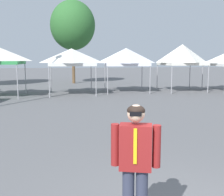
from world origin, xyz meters
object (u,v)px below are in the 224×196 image
Objects in this scene: canopy_tent_behind_left at (72,57)px; traffic_cone_near_barrier at (131,138)px; person_foreground at (135,161)px; canopy_tent_far_right at (182,55)px; tree_behind_tents_center at (73,25)px; canopy_tent_left_of_center at (126,57)px.

traffic_cone_near_barrier is at bearing -84.33° from canopy_tent_behind_left.
traffic_cone_near_barrier is at bearing 77.66° from person_foreground.
person_foreground is (0.43, -15.37, -1.42)m from canopy_tent_behind_left.
canopy_tent_far_right is at bearing 2.49° from canopy_tent_behind_left.
tree_behind_tents_center is 20.95m from traffic_cone_near_barrier.
tree_behind_tents_center is 12.68× the size of traffic_cone_near_barrier.
person_foreground is (-3.42, -16.14, -1.44)m from canopy_tent_left_of_center.
canopy_tent_far_right is (7.86, 0.34, 0.17)m from canopy_tent_behind_left.
canopy_tent_left_of_center is at bearing 173.87° from canopy_tent_far_right.
canopy_tent_behind_left is 0.94× the size of canopy_tent_left_of_center.
canopy_tent_behind_left is at bearing -168.68° from canopy_tent_left_of_center.
canopy_tent_behind_left is 15.44m from person_foreground.
canopy_tent_far_right is at bearing -46.97° from tree_behind_tents_center.
canopy_tent_behind_left reaches higher than person_foreground.
canopy_tent_far_right reaches higher than canopy_tent_behind_left.
canopy_tent_left_of_center is at bearing -65.33° from tree_behind_tents_center.
canopy_tent_left_of_center is 1.81× the size of person_foreground.
canopy_tent_left_of_center is at bearing 78.03° from person_foreground.
canopy_tent_far_right is 14.16m from traffic_cone_near_barrier.
canopy_tent_left_of_center is (3.85, 0.77, 0.02)m from canopy_tent_behind_left.
canopy_tent_far_right is at bearing -6.13° from canopy_tent_left_of_center.
person_foreground is (-7.42, -15.71, -1.59)m from canopy_tent_far_right.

